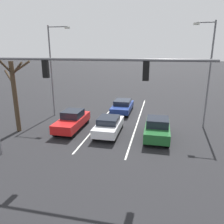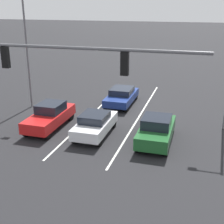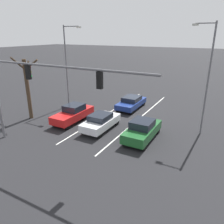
# 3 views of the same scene
# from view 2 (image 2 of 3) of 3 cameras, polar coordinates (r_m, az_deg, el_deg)

# --- Properties ---
(ground_plane) EXTENTS (240.00, 240.00, 0.00)m
(ground_plane) POSITION_cam_2_polar(r_m,az_deg,el_deg) (25.86, 2.43, 1.55)
(ground_plane) COLOR black
(lane_stripe_left_divider) EXTENTS (0.12, 16.87, 0.01)m
(lane_stripe_left_divider) POSITION_cam_2_polar(r_m,az_deg,el_deg) (23.25, 5.15, -0.57)
(lane_stripe_left_divider) COLOR silver
(lane_stripe_left_divider) RESTS_ON ground_plane
(lane_stripe_center_divider) EXTENTS (0.12, 16.87, 0.01)m
(lane_stripe_center_divider) POSITION_cam_2_polar(r_m,az_deg,el_deg) (24.12, -3.01, 0.22)
(lane_stripe_center_divider) COLOR silver
(lane_stripe_center_divider) RESTS_ON ground_plane
(car_darkgreen_leftlane_front) EXTENTS (1.84, 4.35, 1.62)m
(car_darkgreen_leftlane_front) POSITION_cam_2_polar(r_m,az_deg,el_deg) (18.65, 8.12, -3.22)
(car_darkgreen_leftlane_front) COLOR #1E5928
(car_darkgreen_leftlane_front) RESTS_ON ground_plane
(car_red_rightlane_front) EXTENTS (1.75, 4.65, 1.64)m
(car_red_rightlane_front) POSITION_cam_2_polar(r_m,az_deg,el_deg) (21.07, -11.28, -0.69)
(car_red_rightlane_front) COLOR red
(car_red_rightlane_front) RESTS_ON ground_plane
(car_white_midlane_front) EXTENTS (1.78, 4.17, 1.45)m
(car_white_midlane_front) POSITION_cam_2_polar(r_m,az_deg,el_deg) (19.51, -3.12, -2.16)
(car_white_midlane_front) COLOR silver
(car_white_midlane_front) RESTS_ON ground_plane
(car_navy_midlane_second) EXTENTS (1.92, 4.53, 1.37)m
(car_navy_midlane_second) POSITION_cam_2_polar(r_m,az_deg,el_deg) (25.47, 1.77, 2.96)
(car_navy_midlane_second) COLOR navy
(car_navy_midlane_second) RESTS_ON ground_plane
(traffic_signal_gantry) EXTENTS (12.70, 0.37, 6.45)m
(traffic_signal_gantry) POSITION_cam_2_polar(r_m,az_deg,el_deg) (14.92, -17.84, 6.83)
(traffic_signal_gantry) COLOR slate
(traffic_signal_gantry) RESTS_ON ground_plane
(street_lamp_right_shoulder) EXTENTS (2.23, 0.24, 8.83)m
(street_lamp_right_shoulder) POSITION_cam_2_polar(r_m,az_deg,el_deg) (24.71, -14.94, 12.17)
(street_lamp_right_shoulder) COLOR slate
(street_lamp_right_shoulder) RESTS_ON ground_plane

